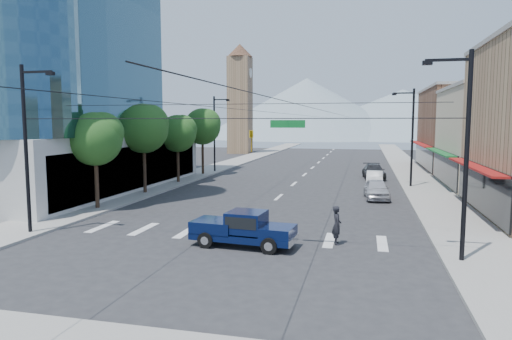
{
  "coord_description": "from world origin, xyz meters",
  "views": [
    {
      "loc": [
        6.66,
        -21.56,
        6.07
      ],
      "look_at": [
        -0.03,
        6.3,
        3.0
      ],
      "focal_mm": 32.0,
      "sensor_mm": 36.0,
      "label": 1
    }
  ],
  "objects_px": {
    "pedestrian": "(337,225)",
    "parked_car_mid": "(375,178)",
    "pickup_truck": "(243,228)",
    "parked_car_near": "(376,189)",
    "parked_car_far": "(374,172)"
  },
  "relations": [
    {
      "from": "pedestrian",
      "to": "parked_car_mid",
      "type": "xyz_separation_m",
      "value": [
        2.21,
        21.66,
        -0.26
      ]
    },
    {
      "from": "pickup_truck",
      "to": "parked_car_near",
      "type": "relative_size",
      "value": 1.17
    },
    {
      "from": "parked_car_near",
      "to": "parked_car_mid",
      "type": "relative_size",
      "value": 1.06
    },
    {
      "from": "pickup_truck",
      "to": "parked_car_near",
      "type": "distance_m",
      "value": 16.96
    },
    {
      "from": "parked_car_near",
      "to": "parked_car_far",
      "type": "xyz_separation_m",
      "value": [
        0.0,
        13.03,
        -0.01
      ]
    },
    {
      "from": "pickup_truck",
      "to": "parked_car_mid",
      "type": "distance_m",
      "value": 24.04
    },
    {
      "from": "pedestrian",
      "to": "parked_car_far",
      "type": "relative_size",
      "value": 0.37
    },
    {
      "from": "parked_car_mid",
      "to": "parked_car_far",
      "type": "bearing_deg",
      "value": 91.45
    },
    {
      "from": "pedestrian",
      "to": "parked_car_far",
      "type": "height_order",
      "value": "pedestrian"
    },
    {
      "from": "parked_car_mid",
      "to": "parked_car_near",
      "type": "bearing_deg",
      "value": -88.55
    },
    {
      "from": "parked_car_near",
      "to": "parked_car_mid",
      "type": "distance_m",
      "value": 7.5
    },
    {
      "from": "pedestrian",
      "to": "parked_car_far",
      "type": "bearing_deg",
      "value": -17.76
    },
    {
      "from": "pedestrian",
      "to": "parked_car_near",
      "type": "xyz_separation_m",
      "value": [
        2.21,
        14.16,
        -0.19
      ]
    },
    {
      "from": "parked_car_mid",
      "to": "parked_car_far",
      "type": "relative_size",
      "value": 0.81
    },
    {
      "from": "parked_car_far",
      "to": "parked_car_near",
      "type": "bearing_deg",
      "value": -95.08
    }
  ]
}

